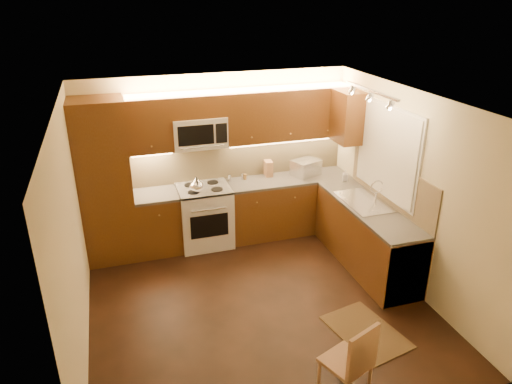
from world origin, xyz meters
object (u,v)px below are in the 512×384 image
object	(u,v)px
microwave	(199,132)
knife_block	(268,168)
sink	(364,197)
soap_bottle	(345,175)
toaster_oven	(306,168)
dining_chair	(346,360)
kettle	(196,185)
stove	(205,216)

from	to	relation	value
microwave	knife_block	xyz separation A→B (m)	(1.07, 0.08, -0.70)
microwave	sink	world-z (taller)	microwave
microwave	soap_bottle	distance (m)	2.29
sink	toaster_oven	distance (m)	1.24
soap_bottle	toaster_oven	bearing A→B (deg)	160.17
knife_block	dining_chair	xyz separation A→B (m)	(-0.45, -3.53, -0.58)
knife_block	soap_bottle	bearing A→B (deg)	-23.82
toaster_oven	soap_bottle	size ratio (longest dim) A/B	2.41
soap_bottle	sink	bearing A→B (deg)	-78.36
toaster_oven	soap_bottle	xyz separation A→B (m)	(0.48, -0.40, -0.04)
soap_bottle	dining_chair	size ratio (longest dim) A/B	0.19
toaster_oven	dining_chair	xyz separation A→B (m)	(-1.01, -3.38, -0.58)
kettle	dining_chair	distance (m)	3.32
kettle	knife_block	size ratio (longest dim) A/B	0.96
sink	soap_bottle	size ratio (longest dim) A/B	5.09
microwave	sink	distance (m)	2.48
knife_block	soap_bottle	distance (m)	1.18
sink	toaster_oven	bearing A→B (deg)	106.88
stove	soap_bottle	bearing A→B (deg)	-8.99
kettle	soap_bottle	xyz separation A→B (m)	(2.24, -0.20, -0.05)
sink	kettle	world-z (taller)	kettle
toaster_oven	dining_chair	distance (m)	3.58
soap_bottle	dining_chair	distance (m)	3.38
knife_block	soap_bottle	size ratio (longest dim) A/B	1.42
knife_block	sink	bearing A→B (deg)	-51.38
sink	toaster_oven	xyz separation A→B (m)	(-0.36, 1.19, 0.05)
stove	microwave	bearing A→B (deg)	90.00
dining_chair	microwave	bearing A→B (deg)	78.87
stove	toaster_oven	xyz separation A→B (m)	(1.64, 0.06, 0.56)
microwave	toaster_oven	distance (m)	1.78
stove	sink	xyz separation A→B (m)	(2.00, -1.12, 0.52)
stove	kettle	size ratio (longest dim) A/B	3.99
stove	toaster_oven	distance (m)	1.73
sink	knife_block	xyz separation A→B (m)	(-0.93, 1.34, 0.05)
microwave	toaster_oven	bearing A→B (deg)	-2.47
sink	knife_block	world-z (taller)	knife_block
stove	kettle	xyz separation A→B (m)	(-0.12, -0.14, 0.58)
kettle	knife_block	bearing A→B (deg)	11.87
microwave	soap_bottle	size ratio (longest dim) A/B	4.50
stove	soap_bottle	size ratio (longest dim) A/B	5.45
toaster_oven	dining_chair	world-z (taller)	toaster_oven
microwave	sink	size ratio (longest dim) A/B	0.88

